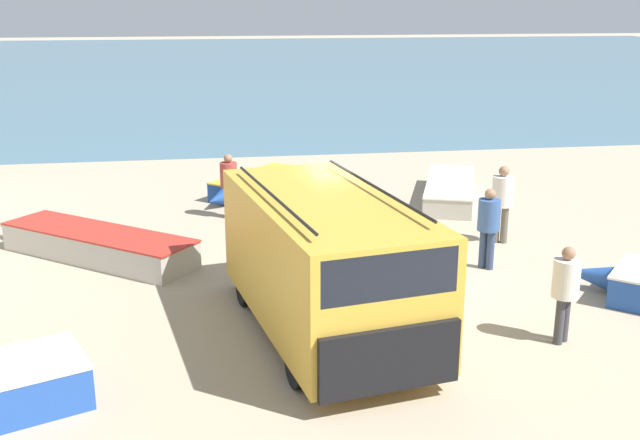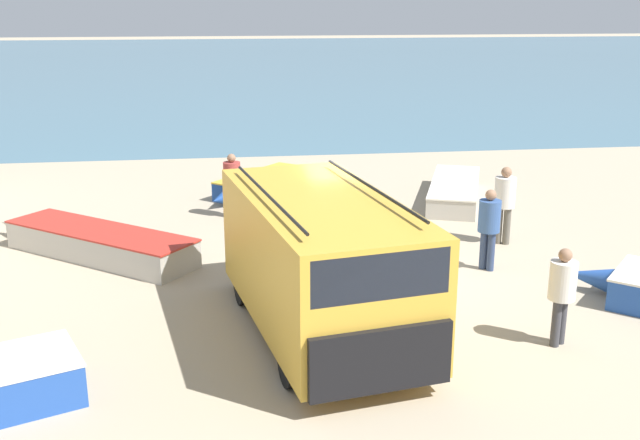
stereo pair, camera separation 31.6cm
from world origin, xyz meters
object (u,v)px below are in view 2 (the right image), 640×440
(fisherman_1, at_px, (505,198))
(fisherman_3, at_px, (232,179))
(parked_van, at_px, (321,260))
(fishing_rowboat_0, at_px, (93,242))
(fishing_rowboat_2, at_px, (262,185))
(fisherman_2, at_px, (562,288))
(fishing_rowboat_4, at_px, (455,189))
(fisherman_0, at_px, (489,222))

(fisherman_1, height_order, fisherman_3, fisherman_1)
(parked_van, xyz_separation_m, fishing_rowboat_0, (-4.35, 4.52, -0.97))
(fishing_rowboat_2, relative_size, fisherman_2, 2.12)
(fisherman_1, bearing_deg, fisherman_3, -90.19)
(fishing_rowboat_2, bearing_deg, fishing_rowboat_0, 1.66)
(fisherman_3, bearing_deg, fishing_rowboat_2, -104.08)
(fishing_rowboat_4, height_order, fisherman_1, fisherman_1)
(fishing_rowboat_4, distance_m, fisherman_3, 6.23)
(parked_van, bearing_deg, fisherman_1, 121.07)
(fisherman_3, bearing_deg, fishing_rowboat_4, -163.74)
(fishing_rowboat_0, height_order, fisherman_2, fisherman_2)
(fisherman_0, relative_size, fisherman_2, 1.04)
(fisherman_2, height_order, fisherman_3, fisherman_3)
(fishing_rowboat_0, bearing_deg, fisherman_0, -155.26)
(fisherman_2, bearing_deg, fishing_rowboat_2, 167.54)
(parked_van, relative_size, fishing_rowboat_0, 1.12)
(fishing_rowboat_0, relative_size, fisherman_3, 3.00)
(fisherman_3, bearing_deg, fisherman_0, 145.27)
(parked_van, bearing_deg, fishing_rowboat_0, -146.37)
(fisherman_1, distance_m, fisherman_2, 5.16)
(fisherman_2, distance_m, fisherman_3, 9.47)
(parked_van, distance_m, fishing_rowboat_0, 6.35)
(fisherman_0, xyz_separation_m, fisherman_3, (-5.06, 4.56, -0.03))
(fisherman_0, relative_size, fisherman_1, 0.95)
(fishing_rowboat_0, relative_size, fisherman_0, 2.91)
(fisherman_1, relative_size, fisherman_2, 1.09)
(parked_van, xyz_separation_m, fisherman_1, (4.68, 4.13, -0.21))
(fisherman_1, bearing_deg, parked_van, -22.33)
(parked_van, relative_size, fishing_rowboat_2, 1.59)
(fisherman_1, height_order, fisherman_2, fisherman_1)
(fishing_rowboat_4, relative_size, fisherman_2, 3.03)
(fisherman_0, bearing_deg, fisherman_1, -162.20)
(fishing_rowboat_0, height_order, fisherman_0, fisherman_0)
(fishing_rowboat_0, bearing_deg, parked_van, 172.33)
(fisherman_2, bearing_deg, fisherman_1, 134.59)
(fishing_rowboat_0, distance_m, fisherman_3, 4.06)
(parked_van, height_order, fisherman_3, parked_van)
(fishing_rowboat_2, bearing_deg, fisherman_2, 62.80)
(fishing_rowboat_0, bearing_deg, fishing_rowboat_4, -120.44)
(fishing_rowboat_2, bearing_deg, parked_van, 43.53)
(fishing_rowboat_2, distance_m, fisherman_1, 7.33)
(parked_van, bearing_deg, fisherman_2, 65.46)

